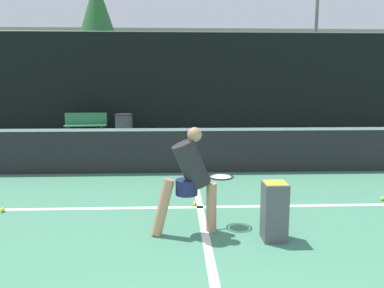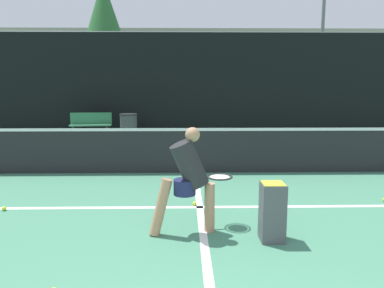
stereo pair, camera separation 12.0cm
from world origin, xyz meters
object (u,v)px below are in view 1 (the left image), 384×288
Objects in this scene: player_practicing at (190,177)px; ball_hopper at (274,210)px; parked_car at (143,110)px; trash_bin at (124,126)px; courtside_bench at (86,125)px.

player_practicing is 1.09m from ball_hopper.
player_practicing is 13.01m from parked_car.
parked_car reaches higher than trash_bin.
parked_car is (1.57, 4.42, 0.18)m from courtside_bench.
parked_car is at bearing 87.85° from player_practicing.
parked_car is at bearing 87.04° from trash_bin.
player_practicing is 8.50m from trash_bin.
courtside_bench is 0.34× the size of parked_car.
player_practicing is at bearing -82.37° from parked_car.
player_practicing reaches higher than ball_hopper.
player_practicing is at bearing -76.63° from trash_bin.
trash_bin is 4.63m from parked_car.
player_practicing is 1.90× the size of ball_hopper.
trash_bin is (1.33, -0.20, -0.04)m from courtside_bench.
ball_hopper is at bearing -70.83° from trash_bin.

